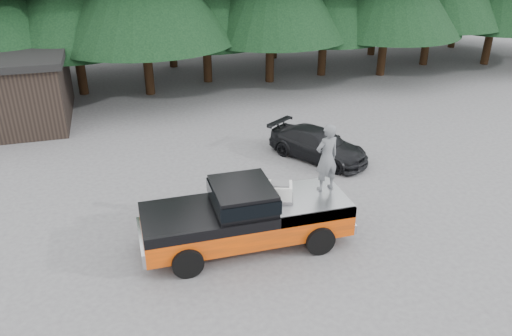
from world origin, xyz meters
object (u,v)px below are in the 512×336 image
object	(u,v)px
air_compressor	(280,192)
man_on_bed	(327,158)
pickup_truck	(246,224)
parked_car	(318,145)

from	to	relation	value
air_compressor	man_on_bed	xyz separation A→B (m)	(1.47, 0.22, 0.78)
pickup_truck	man_on_bed	xyz separation A→B (m)	(2.46, 0.22, 1.68)
pickup_truck	parked_car	bearing A→B (deg)	49.21
air_compressor	parked_car	xyz separation A→B (m)	(3.25, 4.91, -0.96)
pickup_truck	man_on_bed	distance (m)	2.98
air_compressor	parked_car	bearing A→B (deg)	75.52
man_on_bed	parked_car	size ratio (longest dim) A/B	0.49
pickup_truck	man_on_bed	world-z (taller)	man_on_bed
pickup_truck	air_compressor	xyz separation A→B (m)	(0.99, -0.00, 0.90)
air_compressor	man_on_bed	bearing A→B (deg)	27.52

